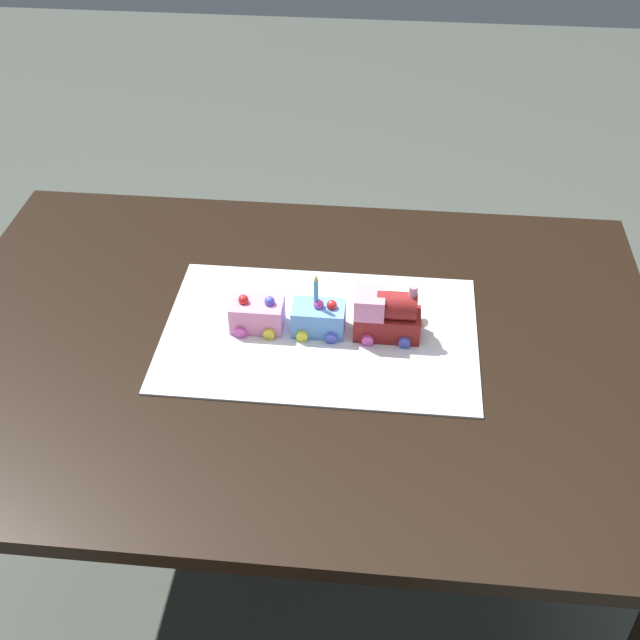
{
  "coord_description": "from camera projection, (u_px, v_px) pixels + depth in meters",
  "views": [
    {
      "loc": [
        -0.17,
        1.19,
        1.75
      ],
      "look_at": [
        -0.05,
        -0.02,
        0.77
      ],
      "focal_mm": 46.32,
      "sensor_mm": 36.0,
      "label": 1
    }
  ],
  "objects": [
    {
      "name": "ground_plane",
      "position": [
        300.0,
        569.0,
        2.03
      ],
      "size": [
        8.0,
        8.0,
        0.0
      ],
      "primitive_type": "plane",
      "color": "#474C44"
    },
    {
      "name": "dining_table",
      "position": [
        295.0,
        381.0,
        1.64
      ],
      "size": [
        1.4,
        1.0,
        0.74
      ],
      "color": "black",
      "rests_on": "ground"
    },
    {
      "name": "cake_board",
      "position": [
        320.0,
        333.0,
        1.58
      ],
      "size": [
        0.6,
        0.4,
        0.0
      ],
      "primitive_type": "cube",
      "color": "silver",
      "rests_on": "dining_table"
    },
    {
      "name": "cake_locomotive",
      "position": [
        387.0,
        315.0,
        1.55
      ],
      "size": [
        0.14,
        0.08,
        0.12
      ],
      "color": "maroon",
      "rests_on": "cake_board"
    },
    {
      "name": "cake_car_hopper_sky_blue",
      "position": [
        319.0,
        318.0,
        1.57
      ],
      "size": [
        0.1,
        0.08,
        0.07
      ],
      "color": "#669EEA",
      "rests_on": "cake_board"
    },
    {
      "name": "cake_car_gondola_bubblegum",
      "position": [
        257.0,
        314.0,
        1.58
      ],
      "size": [
        0.1,
        0.08,
        0.07
      ],
      "color": "pink",
      "rests_on": "cake_board"
    },
    {
      "name": "birthday_candle",
      "position": [
        316.0,
        288.0,
        1.52
      ],
      "size": [
        0.01,
        0.01,
        0.06
      ],
      "color": "#4CA5E5",
      "rests_on": "cake_car_hopper_sky_blue"
    }
  ]
}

